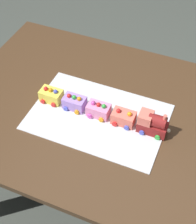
# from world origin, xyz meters

# --- Properties ---
(ground_plane) EXTENTS (8.00, 8.00, 0.00)m
(ground_plane) POSITION_xyz_m (0.00, 0.00, 0.00)
(ground_plane) COLOR #474C44
(dining_table) EXTENTS (1.40, 1.00, 0.74)m
(dining_table) POSITION_xyz_m (0.00, 0.00, 0.63)
(dining_table) COLOR #4C331E
(dining_table) RESTS_ON ground
(cake_board) EXTENTS (0.60, 0.40, 0.00)m
(cake_board) POSITION_xyz_m (0.01, 0.04, 0.74)
(cake_board) COLOR silver
(cake_board) RESTS_ON dining_table
(cake_locomotive) EXTENTS (0.14, 0.08, 0.12)m
(cake_locomotive) POSITION_xyz_m (-0.23, 0.03, 0.79)
(cake_locomotive) COLOR maroon
(cake_locomotive) RESTS_ON cake_board
(cake_car_flatbed_coral) EXTENTS (0.10, 0.08, 0.07)m
(cake_car_flatbed_coral) POSITION_xyz_m (-0.10, 0.03, 0.77)
(cake_car_flatbed_coral) COLOR #F27260
(cake_car_flatbed_coral) RESTS_ON cake_board
(cake_car_tanker_bubblegum) EXTENTS (0.10, 0.08, 0.07)m
(cake_car_tanker_bubblegum) POSITION_xyz_m (0.01, 0.03, 0.77)
(cake_car_tanker_bubblegum) COLOR pink
(cake_car_tanker_bubblegum) RESTS_ON cake_board
(cake_car_caboose_lavender) EXTENTS (0.10, 0.08, 0.07)m
(cake_car_caboose_lavender) POSITION_xyz_m (0.13, 0.03, 0.77)
(cake_car_caboose_lavender) COLOR #AD84E0
(cake_car_caboose_lavender) RESTS_ON cake_board
(cake_car_hopper_lemon) EXTENTS (0.10, 0.08, 0.07)m
(cake_car_hopper_lemon) POSITION_xyz_m (0.25, 0.03, 0.77)
(cake_car_hopper_lemon) COLOR #F4E04C
(cake_car_hopper_lemon) RESTS_ON cake_board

